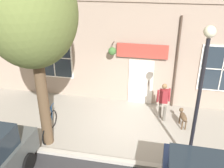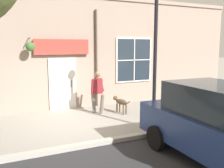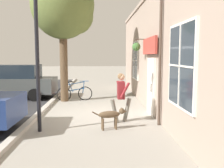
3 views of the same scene
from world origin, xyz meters
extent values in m
plane|color=gray|center=(0.00, 0.00, 0.00)|extent=(90.00, 90.00, 0.00)
cube|color=#B2ADA3|center=(2.00, 0.00, 0.06)|extent=(0.20, 28.00, 0.12)
cube|color=gray|center=(-2.35, 0.00, 2.27)|extent=(0.30, 18.00, 4.54)
cube|color=white|center=(-2.18, 0.24, 1.05)|extent=(0.10, 1.10, 2.10)
cube|color=#232D38|center=(-2.15, 0.24, 1.00)|extent=(0.03, 0.90, 1.90)
cylinder|color=#47382D|center=(-2.09, 0.59, 1.05)|extent=(0.03, 0.03, 0.30)
cube|color=#AD3D33|center=(-2.08, 0.24, 2.55)|extent=(0.08, 2.20, 0.60)
cylinder|color=#47382D|center=(-2.12, 1.71, 2.04)|extent=(0.09, 0.09, 4.08)
cylinder|color=#47382D|center=(-1.96, -1.01, 2.87)|extent=(0.44, 0.04, 0.04)
cylinder|color=#47382D|center=(-1.78, -1.01, 2.69)|extent=(0.01, 0.01, 0.34)
cone|color=#2D2823|center=(-1.78, -1.01, 2.47)|extent=(0.32, 0.32, 0.18)
sphere|color=#3D6B33|center=(-1.78, -1.01, 2.56)|extent=(0.34, 0.34, 0.34)
cube|color=white|center=(-2.18, 3.59, 1.95)|extent=(0.08, 1.82, 2.02)
cube|color=#232D38|center=(-2.15, 3.59, 1.95)|extent=(0.03, 1.70, 1.90)
cube|color=white|center=(-2.13, 3.59, 1.95)|extent=(0.04, 0.04, 1.90)
cube|color=white|center=(-2.13, 3.59, 1.95)|extent=(0.04, 1.70, 0.04)
cylinder|color=#6B665B|center=(-1.16, 1.20, 0.39)|extent=(0.30, 0.14, 0.79)
cylinder|color=#6B665B|center=(-0.74, 1.38, 0.39)|extent=(0.30, 0.14, 0.79)
cube|color=maroon|center=(-0.95, 1.29, 1.07)|extent=(0.24, 0.35, 0.57)
sphere|color=tan|center=(-0.97, 1.29, 1.50)|extent=(0.22, 0.22, 0.22)
sphere|color=brown|center=(-0.94, 1.29, 1.52)|extent=(0.20, 0.20, 0.20)
cylinder|color=maroon|center=(-0.90, 1.06, 1.07)|extent=(0.17, 0.09, 0.57)
cylinder|color=maroon|center=(-1.06, 1.51, 1.09)|extent=(0.33, 0.10, 0.52)
ellipsoid|color=brown|center=(-0.53, 2.11, 0.46)|extent=(0.70, 0.35, 0.21)
cylinder|color=brown|center=(-0.71, 2.01, 0.18)|extent=(0.06, 0.06, 0.36)
cylinder|color=brown|center=(-0.74, 2.14, 0.18)|extent=(0.06, 0.06, 0.36)
cylinder|color=brown|center=(-0.32, 2.08, 0.18)|extent=(0.06, 0.06, 0.36)
cylinder|color=brown|center=(-0.35, 2.22, 0.18)|extent=(0.06, 0.06, 0.36)
sphere|color=brown|center=(-0.91, 2.04, 0.54)|extent=(0.17, 0.17, 0.17)
cone|color=brown|center=(-1.02, 2.02, 0.52)|extent=(0.12, 0.11, 0.09)
cone|color=brown|center=(-0.89, 1.99, 0.62)|extent=(0.06, 0.06, 0.07)
cone|color=brown|center=(-0.91, 2.09, 0.62)|extent=(0.06, 0.06, 0.07)
cylinder|color=brown|center=(-0.12, 2.19, 0.51)|extent=(0.21, 0.08, 0.14)
cube|color=#1E2833|center=(4.02, 2.19, 1.41)|extent=(2.26, 1.59, 0.68)
cylinder|color=black|center=(2.92, 3.09, 0.31)|extent=(0.62, 0.19, 0.62)
cylinder|color=black|center=(2.89, 1.33, 0.31)|extent=(0.62, 0.19, 0.62)
cylinder|color=black|center=(1.50, 2.20, 2.07)|extent=(0.11, 0.11, 4.13)
camera|label=1|loc=(8.20, 1.02, 5.81)|focal=40.00mm
camera|label=2|loc=(7.82, -2.19, 2.58)|focal=40.00mm
camera|label=3|loc=(-0.25, 9.36, 2.18)|focal=40.00mm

